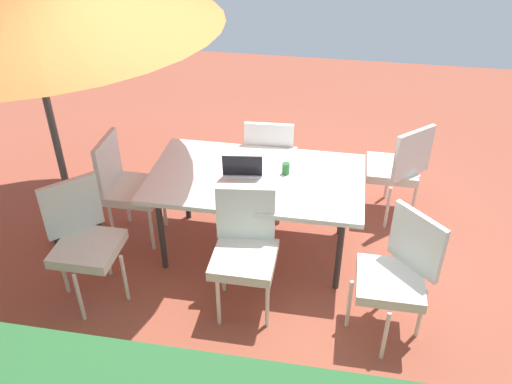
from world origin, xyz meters
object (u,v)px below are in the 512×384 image
dining_table (256,182)px  cup (286,169)px  chair_south (270,158)px  chair_north (245,247)px  chair_southwest (397,166)px  chair_east (127,184)px  laptop (243,169)px  chair_northeast (83,238)px  chair_northwest (397,272)px

dining_table → cup: (-0.23, -0.08, 0.10)m
chair_south → chair_north: same height
chair_north → chair_southwest: size_ratio=1.00×
dining_table → cup: size_ratio=17.92×
chair_east → laptop: bearing=-90.5°
chair_north → chair_northeast: same height
chair_east → chair_southwest: bearing=-73.5°
laptop → chair_north: bearing=93.9°
dining_table → chair_south: chair_south is taller
chair_northeast → laptop: 1.35m
chair_south → chair_northeast: (1.21, 1.43, 0.00)m
chair_east → chair_north: bearing=-120.2°
dining_table → chair_southwest: 1.41m
dining_table → chair_northwest: (-1.13, 0.72, -0.16)m
chair_northeast → chair_southwest: 2.80m
chair_south → chair_north: (-0.01, 1.33, 0.00)m
chair_southwest → cup: bearing=-9.0°
laptop → cup: (-0.34, -0.06, 0.00)m
chair_south → chair_southwest: bearing=179.0°
chair_south → laptop: 0.72m
chair_southwest → chair_northwest: (0.06, 1.45, 0.00)m
chair_south → laptop: bearing=75.9°
chair_east → chair_southwest: size_ratio=1.00×
chair_north → chair_southwest: (-1.16, -1.38, 0.00)m
chair_south → chair_northwest: 1.79m
chair_southwest → cup: chair_southwest is taller
dining_table → chair_east: chair_east is taller
chair_southwest → laptop: bearing=-14.6°
chair_southwest → laptop: 1.50m
chair_northwest → chair_northeast: bearing=-133.9°
chair_north → chair_northeast: (1.22, 0.10, 0.00)m
cup → chair_northwest: bearing=138.0°
chair_northwest → cup: 1.23m
chair_southwest → chair_northwest: size_ratio=1.00×
chair_north → chair_northwest: 1.10m
chair_east → chair_north: 1.35m
laptop → cup: 0.35m
chair_east → chair_north: same height
chair_east → laptop: size_ratio=2.80×
chair_east → cup: (-1.37, -0.06, 0.27)m
chair_north → chair_south: bearing=83.5°
dining_table → chair_northwest: chair_northwest is taller
chair_southwest → cup: 1.19m
chair_northeast → laptop: laptop is taller
chair_northeast → laptop: bearing=-9.9°
dining_table → cup: bearing=-160.3°
chair_northeast → cup: bearing=-15.2°
chair_north → chair_northeast: 1.22m
chair_northwest → laptop: size_ratio=2.80×
dining_table → chair_east: size_ratio=1.78×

